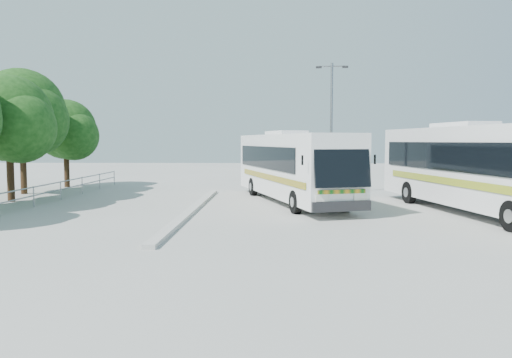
{
  "coord_description": "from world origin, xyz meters",
  "views": [
    {
      "loc": [
        1.26,
        -20.01,
        3.13
      ],
      "look_at": [
        0.57,
        1.04,
        1.51
      ],
      "focal_mm": 35.0,
      "sensor_mm": 36.0,
      "label": 1
    }
  ],
  "objects_px": {
    "tree_far_c": "(10,119)",
    "coach_main": "(292,165)",
    "tree_far_d": "(23,112)",
    "coach_adjacent": "(476,166)",
    "lamppost": "(331,122)",
    "tree_far_e": "(67,130)"
  },
  "relations": [
    {
      "from": "tree_far_c",
      "to": "tree_far_e",
      "type": "bearing_deg",
      "value": 93.54
    },
    {
      "from": "coach_adjacent",
      "to": "tree_far_e",
      "type": "bearing_deg",
      "value": 142.67
    },
    {
      "from": "lamppost",
      "to": "tree_far_c",
      "type": "bearing_deg",
      "value": -161.09
    },
    {
      "from": "tree_far_d",
      "to": "tree_far_e",
      "type": "relative_size",
      "value": 1.24
    },
    {
      "from": "tree_far_d",
      "to": "coach_adjacent",
      "type": "bearing_deg",
      "value": -17.11
    },
    {
      "from": "tree_far_d",
      "to": "coach_main",
      "type": "height_order",
      "value": "tree_far_d"
    },
    {
      "from": "tree_far_c",
      "to": "tree_far_e",
      "type": "height_order",
      "value": "tree_far_c"
    },
    {
      "from": "tree_far_c",
      "to": "lamppost",
      "type": "distance_m",
      "value": 17.49
    },
    {
      "from": "tree_far_c",
      "to": "tree_far_d",
      "type": "height_order",
      "value": "tree_far_d"
    },
    {
      "from": "tree_far_c",
      "to": "coach_main",
      "type": "height_order",
      "value": "tree_far_c"
    },
    {
      "from": "tree_far_c",
      "to": "lamppost",
      "type": "xyz_separation_m",
      "value": [
        16.86,
        4.65,
        -0.02
      ]
    },
    {
      "from": "tree_far_c",
      "to": "lamppost",
      "type": "height_order",
      "value": "lamppost"
    },
    {
      "from": "coach_main",
      "to": "tree_far_c",
      "type": "bearing_deg",
      "value": 164.65
    },
    {
      "from": "tree_far_e",
      "to": "coach_adjacent",
      "type": "bearing_deg",
      "value": -27.29
    },
    {
      "from": "coach_adjacent",
      "to": "lamppost",
      "type": "relative_size",
      "value": 1.78
    },
    {
      "from": "coach_adjacent",
      "to": "lamppost",
      "type": "bearing_deg",
      "value": 112.92
    },
    {
      "from": "tree_far_c",
      "to": "coach_main",
      "type": "xyz_separation_m",
      "value": [
        14.37,
        0.3,
        -2.37
      ]
    },
    {
      "from": "tree_far_c",
      "to": "tree_far_d",
      "type": "xyz_separation_m",
      "value": [
        -1.19,
        3.7,
        0.56
      ]
    },
    {
      "from": "tree_far_c",
      "to": "tree_far_d",
      "type": "relative_size",
      "value": 0.88
    },
    {
      "from": "tree_far_c",
      "to": "tree_far_e",
      "type": "distance_m",
      "value": 8.22
    },
    {
      "from": "tree_far_d",
      "to": "coach_adjacent",
      "type": "height_order",
      "value": "tree_far_d"
    },
    {
      "from": "coach_adjacent",
      "to": "coach_main",
      "type": "bearing_deg",
      "value": 144.01
    }
  ]
}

